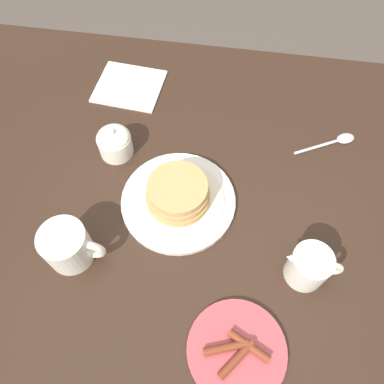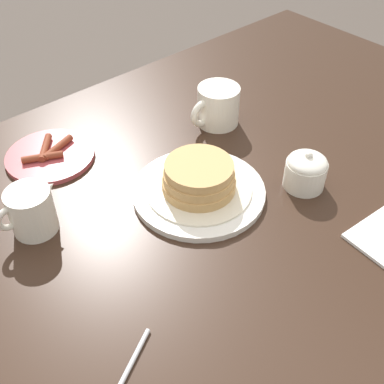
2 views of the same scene
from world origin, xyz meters
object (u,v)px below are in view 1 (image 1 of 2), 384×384
Objects in this scene: napkin at (129,86)px; spoon at (335,141)px; pancake_plate at (178,197)px; creamer_pitcher at (308,266)px; side_plate_bacon at (237,350)px; coffee_mug at (68,246)px; sugar_bowl at (115,142)px.

napkin is 1.21× the size of spoon.
pancake_plate reaches higher than spoon.
side_plate_bacon is at bearing -125.65° from creamer_pitcher.
coffee_mug is 0.83× the size of spoon.
coffee_mug is at bearing -94.67° from sugar_bowl.
side_plate_bacon is 1.56× the size of creamer_pitcher.
pancake_plate reaches higher than napkin.
creamer_pitcher is 0.77× the size of spoon.
sugar_bowl is 0.53× the size of spoon.
coffee_mug is (-0.18, -0.15, 0.02)m from pancake_plate.
pancake_plate is at bearing -147.47° from spoon.
spoon is (0.52, 0.36, -0.04)m from coffee_mug.
side_plate_bacon reaches higher than spoon.
coffee_mug is at bearing -90.03° from napkin.
spoon is at bearing 34.76° from coffee_mug.
napkin is (-0.34, 0.59, -0.00)m from side_plate_bacon.
sugar_bowl reaches higher than pancake_plate.
pancake_plate is at bearing -59.78° from napkin.
pancake_plate is 1.38× the size of napkin.
creamer_pitcher reaches higher than pancake_plate.
sugar_bowl is 0.44× the size of napkin.
coffee_mug is at bearing -141.45° from pancake_plate.
coffee_mug is 1.57× the size of sugar_bowl.
pancake_plate is 0.20m from sugar_bowl.
side_plate_bacon is at bearing -50.88° from sugar_bowl.
creamer_pitcher is at bearing -44.07° from napkin.
creamer_pitcher is 0.34m from spoon.
coffee_mug reaches higher than sugar_bowl.
creamer_pitcher is 1.46× the size of sugar_bowl.
side_plate_bacon is 0.36m from coffee_mug.
creamer_pitcher reaches higher than sugar_bowl.
creamer_pitcher is 0.64× the size of napkin.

